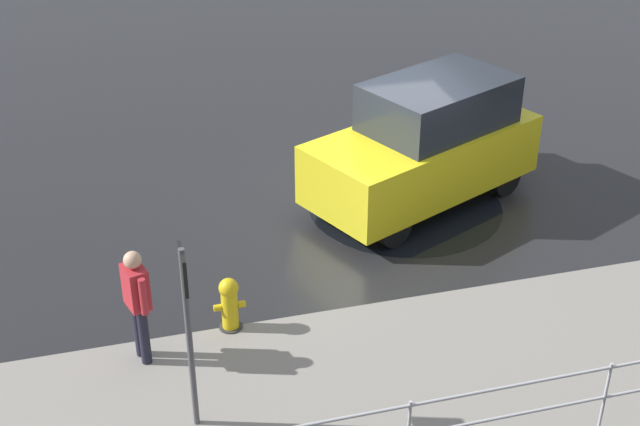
{
  "coord_description": "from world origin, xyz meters",
  "views": [
    {
      "loc": [
        4.35,
        12.08,
        7.23
      ],
      "look_at": [
        1.48,
        1.44,
        0.9
      ],
      "focal_mm": 50.0,
      "sensor_mm": 36.0,
      "label": 1
    }
  ],
  "objects": [
    {
      "name": "ground_plane",
      "position": [
        0.0,
        0.0,
        0.0
      ],
      "size": [
        60.0,
        60.0,
        0.0
      ],
      "primitive_type": "plane",
      "color": "black"
    },
    {
      "name": "kerb_strip",
      "position": [
        0.0,
        4.2,
        0.02
      ],
      "size": [
        24.0,
        3.2,
        0.04
      ],
      "primitive_type": "cube",
      "color": "gray",
      "rests_on": "ground"
    },
    {
      "name": "moving_hatchback",
      "position": [
        -0.71,
        -0.06,
        1.03
      ],
      "size": [
        4.25,
        3.16,
        2.06
      ],
      "color": "yellow",
      "rests_on": "ground"
    },
    {
      "name": "fire_hydrant",
      "position": [
        3.02,
        2.62,
        0.4
      ],
      "size": [
        0.42,
        0.31,
        0.8
      ],
      "color": "gold",
      "rests_on": "ground"
    },
    {
      "name": "pedestrian",
      "position": [
        4.19,
        2.97,
        0.96
      ],
      "size": [
        0.33,
        0.55,
        1.62
      ],
      "color": "#B2262D",
      "rests_on": "ground"
    },
    {
      "name": "metal_railing",
      "position": [
        -0.64,
        5.66,
        0.73
      ],
      "size": [
        9.24,
        0.04,
        1.05
      ],
      "color": "#B7BABF",
      "rests_on": "ground"
    },
    {
      "name": "sign_post",
      "position": [
        3.72,
        4.3,
        1.58
      ],
      "size": [
        0.07,
        0.44,
        2.4
      ],
      "color": "#4C4C51",
      "rests_on": "ground"
    },
    {
      "name": "puddle_patch",
      "position": [
        -0.35,
        0.07,
        0.0
      ],
      "size": [
        3.2,
        3.2,
        0.01
      ],
      "primitive_type": "cylinder",
      "color": "black",
      "rests_on": "ground"
    }
  ]
}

